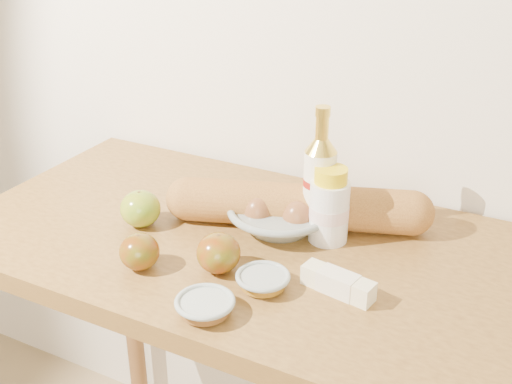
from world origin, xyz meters
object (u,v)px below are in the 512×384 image
at_px(table, 263,297).
at_px(baguette, 297,206).
at_px(egg_bowl, 280,213).
at_px(bourbon_bottle, 319,183).
at_px(cream_bottle, 329,207).

height_order(table, baguette, baguette).
height_order(egg_bowl, baguette, baguette).
relative_size(table, baguette, 2.29).
height_order(bourbon_bottle, egg_bowl, bourbon_bottle).
height_order(table, egg_bowl, egg_bowl).
bearing_deg(bourbon_bottle, table, -137.22).
distance_m(bourbon_bottle, baguette, 0.07).
relative_size(bourbon_bottle, baguette, 0.48).
bearing_deg(egg_bowl, cream_bottle, -1.85).
relative_size(cream_bottle, egg_bowl, 0.60).
distance_m(bourbon_bottle, cream_bottle, 0.05).
height_order(bourbon_bottle, baguette, bourbon_bottle).
relative_size(cream_bottle, baguette, 0.28).
bearing_deg(egg_bowl, baguette, 36.26).
distance_m(bourbon_bottle, egg_bowl, 0.10).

